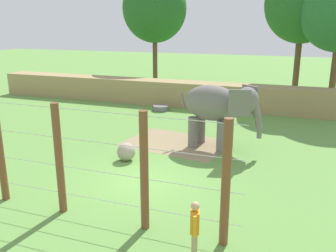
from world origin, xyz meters
name	(u,v)px	position (x,y,z in m)	size (l,w,h in m)	color
ground_plane	(142,181)	(0.00, 0.00, 0.00)	(120.00, 120.00, 0.00)	#609342
dirt_patch	(176,143)	(-0.30, 4.78, 0.00)	(4.97, 3.53, 0.01)	#937F5B
embankment_wall	(219,96)	(0.00, 13.25, 0.88)	(36.00, 1.80, 1.75)	tan
elephant	(218,107)	(1.79, 4.73, 2.05)	(4.12, 2.12, 3.10)	slate
enrichment_ball	(126,152)	(-1.54, 1.76, 0.40)	(0.79, 0.79, 0.79)	gray
cable_fence	(100,165)	(0.00, -2.94, 1.77)	(8.51, 0.24, 3.53)	brown
zookeeper	(195,230)	(3.24, -3.99, 0.93)	(0.31, 0.57, 1.67)	tan
water_tub	(161,108)	(-3.60, 11.12, 0.18)	(1.10, 1.10, 0.35)	slate
tree_far_left	(303,4)	(4.91, 17.17, 7.14)	(5.33, 5.33, 9.97)	brown
tree_left_of_centre	(155,9)	(-7.92, 20.69, 7.11)	(5.87, 5.87, 10.22)	brown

